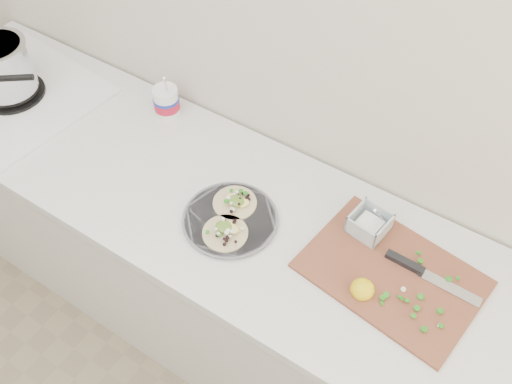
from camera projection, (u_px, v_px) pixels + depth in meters
The scene contains 5 objects.
counter at pixel (203, 258), 2.21m from camera, with size 2.44×0.66×0.90m.
stove at pixel (6, 78), 2.07m from camera, with size 0.64×0.60×0.28m.
taco_plate at pixel (230, 218), 1.76m from camera, with size 0.30×0.30×0.04m.
tub at pixel (166, 100), 2.04m from camera, with size 0.09×0.09×0.21m.
cutboard at pixel (392, 267), 1.64m from camera, with size 0.53×0.40×0.08m.
Camera 1 is at (0.85, 0.52, 2.31)m, focal length 40.00 mm.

